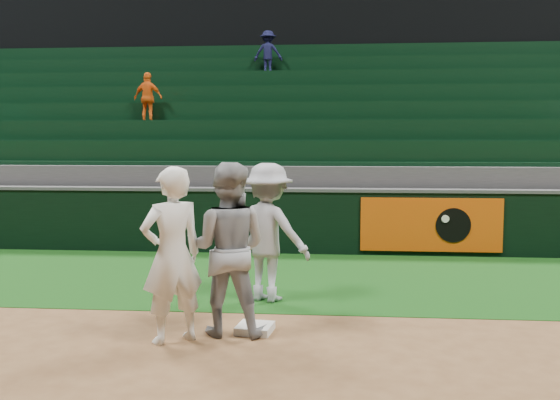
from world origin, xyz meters
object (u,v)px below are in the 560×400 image
Objects in this scene: baserunner at (227,249)px; base_coach at (268,232)px; first_baseman at (172,255)px; first_base at (255,328)px.

baserunner reaches higher than base_coach.
first_baseman is at bearing 88.62° from base_coach.
baserunner is (-0.30, -0.06, 0.92)m from first_base.
first_base is at bearing 169.12° from first_baseman.
base_coach is (-0.00, 1.41, 0.89)m from first_base.
baserunner reaches higher than first_base.
baserunner is at bearing 101.85° from base_coach.
base_coach is at bearing 90.01° from first_base.
first_base is 0.21× the size of base_coach.
first_base is at bearing -166.54° from baserunner.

